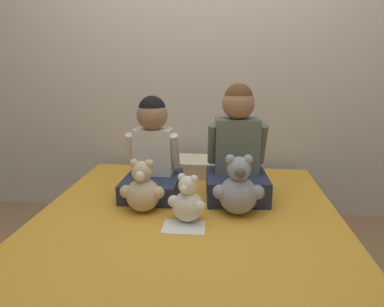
% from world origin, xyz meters
% --- Properties ---
extents(ground_plane, '(14.00, 14.00, 0.00)m').
position_xyz_m(ground_plane, '(0.00, 0.00, 0.00)').
color(ground_plane, '#93704C').
extents(wall_behind_bed, '(8.00, 0.06, 2.50)m').
position_xyz_m(wall_behind_bed, '(0.00, 1.08, 1.25)').
color(wall_behind_bed, beige).
rests_on(wall_behind_bed, ground_plane).
extents(bed, '(1.63, 1.90, 0.41)m').
position_xyz_m(bed, '(0.00, 0.00, 0.20)').
color(bed, '#473828').
rests_on(bed, ground_plane).
extents(child_on_left, '(0.33, 0.40, 0.60)m').
position_xyz_m(child_on_left, '(-0.25, 0.38, 0.66)').
color(child_on_left, '#282D47').
rests_on(child_on_left, bed).
extents(child_on_right, '(0.38, 0.38, 0.67)m').
position_xyz_m(child_on_right, '(0.26, 0.38, 0.69)').
color(child_on_right, '#282D47').
rests_on(child_on_right, bed).
extents(teddy_bear_held_by_left_child, '(0.24, 0.18, 0.29)m').
position_xyz_m(teddy_bear_held_by_left_child, '(-0.25, 0.11, 0.53)').
color(teddy_bear_held_by_left_child, '#D1B78E').
rests_on(teddy_bear_held_by_left_child, bed).
extents(teddy_bear_held_by_right_child, '(0.27, 0.21, 0.33)m').
position_xyz_m(teddy_bear_held_by_right_child, '(0.26, 0.12, 0.55)').
color(teddy_bear_held_by_right_child, '#939399').
rests_on(teddy_bear_held_by_right_child, bed).
extents(teddy_bear_between_children, '(0.20, 0.16, 0.25)m').
position_xyz_m(teddy_bear_between_children, '(0.01, 0.01, 0.52)').
color(teddy_bear_between_children, silver).
rests_on(teddy_bear_between_children, bed).
extents(pillow_at_headboard, '(0.47, 0.29, 0.11)m').
position_xyz_m(pillow_at_headboard, '(0.00, 0.78, 0.47)').
color(pillow_at_headboard, beige).
rests_on(pillow_at_headboard, bed).
extents(sign_card, '(0.21, 0.15, 0.00)m').
position_xyz_m(sign_card, '(-0.01, -0.07, 0.41)').
color(sign_card, white).
rests_on(sign_card, bed).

